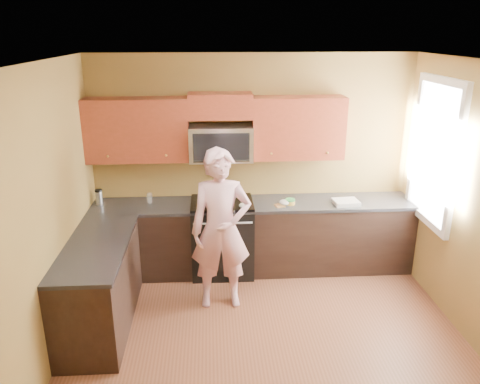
{
  "coord_description": "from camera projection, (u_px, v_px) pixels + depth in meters",
  "views": [
    {
      "loc": [
        -0.53,
        -3.74,
        2.96
      ],
      "look_at": [
        -0.2,
        1.3,
        1.2
      ],
      "focal_mm": 35.07,
      "sensor_mm": 36.0,
      "label": 1
    }
  ],
  "objects": [
    {
      "name": "floor",
      "position": [
        269.0,
        353.0,
        4.52
      ],
      "size": [
        4.0,
        4.0,
        0.0
      ],
      "primitive_type": "plane",
      "color": "brown",
      "rests_on": "ground"
    },
    {
      "name": "ceiling",
      "position": [
        277.0,
        64.0,
        3.64
      ],
      "size": [
        4.0,
        4.0,
        0.0
      ],
      "primitive_type": "plane",
      "rotation": [
        3.14,
        0.0,
        0.0
      ],
      "color": "white",
      "rests_on": "ground"
    },
    {
      "name": "wall_back",
      "position": [
        252.0,
        163.0,
        5.97
      ],
      "size": [
        4.0,
        0.0,
        4.0
      ],
      "primitive_type": "plane",
      "rotation": [
        1.57,
        0.0,
        0.0
      ],
      "color": "brown",
      "rests_on": "ground"
    },
    {
      "name": "wall_left",
      "position": [
        38.0,
        230.0,
        3.96
      ],
      "size": [
        0.0,
        4.0,
        4.0
      ],
      "primitive_type": "plane",
      "rotation": [
        1.57,
        0.0,
        1.57
      ],
      "color": "brown",
      "rests_on": "ground"
    },
    {
      "name": "cabinet_back_run",
      "position": [
        254.0,
        238.0,
        5.98
      ],
      "size": [
        4.0,
        0.6,
        0.88
      ],
      "primitive_type": "cube",
      "color": "black",
      "rests_on": "floor"
    },
    {
      "name": "cabinet_left_run",
      "position": [
        100.0,
        287.0,
        4.84
      ],
      "size": [
        0.6,
        1.6,
        0.88
      ],
      "primitive_type": "cube",
      "color": "black",
      "rests_on": "floor"
    },
    {
      "name": "countertop_back",
      "position": [
        254.0,
        204.0,
        5.82
      ],
      "size": [
        4.0,
        0.62,
        0.04
      ],
      "primitive_type": "cube",
      "color": "black",
      "rests_on": "cabinet_back_run"
    },
    {
      "name": "countertop_left",
      "position": [
        96.0,
        246.0,
        4.69
      ],
      "size": [
        0.62,
        1.6,
        0.04
      ],
      "primitive_type": "cube",
      "color": "black",
      "rests_on": "cabinet_left_run"
    },
    {
      "name": "stove",
      "position": [
        222.0,
        237.0,
        5.92
      ],
      "size": [
        0.76,
        0.65,
        0.95
      ],
      "primitive_type": null,
      "color": "black",
      "rests_on": "floor"
    },
    {
      "name": "microwave",
      "position": [
        221.0,
        160.0,
        5.72
      ],
      "size": [
        0.76,
        0.4,
        0.42
      ],
      "primitive_type": null,
      "color": "silver",
      "rests_on": "wall_back"
    },
    {
      "name": "upper_cab_left",
      "position": [
        140.0,
        160.0,
        5.69
      ],
      "size": [
        1.22,
        0.33,
        0.75
      ],
      "primitive_type": null,
      "color": "maroon",
      "rests_on": "wall_back"
    },
    {
      "name": "upper_cab_right",
      "position": [
        297.0,
        158.0,
        5.81
      ],
      "size": [
        1.12,
        0.33,
        0.75
      ],
      "primitive_type": null,
      "color": "maroon",
      "rests_on": "wall_back"
    },
    {
      "name": "upper_cab_over_mw",
      "position": [
        220.0,
        106.0,
        5.54
      ],
      "size": [
        0.76,
        0.33,
        0.3
      ],
      "primitive_type": "cube",
      "color": "maroon",
      "rests_on": "wall_back"
    },
    {
      "name": "window",
      "position": [
        435.0,
        153.0,
        5.24
      ],
      "size": [
        0.06,
        1.06,
        1.66
      ],
      "primitive_type": null,
      "color": "white",
      "rests_on": "wall_right"
    },
    {
      "name": "woman",
      "position": [
        221.0,
        230.0,
        5.07
      ],
      "size": [
        0.67,
        0.45,
        1.8
      ],
      "primitive_type": "imported",
      "rotation": [
        0.0,
        0.0,
        0.03
      ],
      "color": "#D86C8A",
      "rests_on": "floor"
    },
    {
      "name": "frying_pan",
      "position": [
        219.0,
        203.0,
        5.72
      ],
      "size": [
        0.36,
        0.47,
        0.05
      ],
      "primitive_type": null,
      "rotation": [
        0.0,
        0.0,
        -0.34
      ],
      "color": "black",
      "rests_on": "stove"
    },
    {
      "name": "butter_tub",
      "position": [
        290.0,
        204.0,
        5.76
      ],
      "size": [
        0.12,
        0.12,
        0.09
      ],
      "primitive_type": null,
      "rotation": [
        0.0,
        0.0,
        0.04
      ],
      "color": "gold",
      "rests_on": "countertop_back"
    },
    {
      "name": "toast_slice",
      "position": [
        280.0,
        206.0,
        5.7
      ],
      "size": [
        0.13,
        0.13,
        0.01
      ],
      "primitive_type": "cube",
      "rotation": [
        0.0,
        0.0,
        0.22
      ],
      "color": "#B27F47",
      "rests_on": "countertop_back"
    },
    {
      "name": "napkin_a",
      "position": [
        243.0,
        206.0,
        5.63
      ],
      "size": [
        0.13,
        0.14,
        0.06
      ],
      "primitive_type": "ellipsoid",
      "rotation": [
        0.0,
        0.0,
        -0.21
      ],
      "color": "silver",
      "rests_on": "countertop_back"
    },
    {
      "name": "napkin_b",
      "position": [
        284.0,
        202.0,
        5.73
      ],
      "size": [
        0.15,
        0.16,
        0.07
      ],
      "primitive_type": "ellipsoid",
      "rotation": [
        0.0,
        0.0,
        -0.23
      ],
      "color": "silver",
      "rests_on": "countertop_back"
    },
    {
      "name": "dish_towel",
      "position": [
        346.0,
        202.0,
        5.76
      ],
      "size": [
        0.32,
        0.26,
        0.05
      ],
      "primitive_type": "cube",
      "rotation": [
        0.0,
        0.0,
        0.07
      ],
      "color": "silver",
      "rests_on": "countertop_back"
    },
    {
      "name": "travel_mug",
      "position": [
        100.0,
        204.0,
        5.76
      ],
      "size": [
        0.1,
        0.1,
        0.19
      ],
      "primitive_type": null,
      "rotation": [
        0.0,
        0.0,
        -0.09
      ],
      "color": "silver",
      "rests_on": "countertop_back"
    },
    {
      "name": "glass_a",
      "position": [
        150.0,
        198.0,
        5.8
      ],
      "size": [
        0.08,
        0.08,
        0.12
      ],
      "primitive_type": "cylinder",
      "rotation": [
        0.0,
        0.0,
        0.21
      ],
      "color": "silver",
      "rests_on": "countertop_back"
    }
  ]
}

